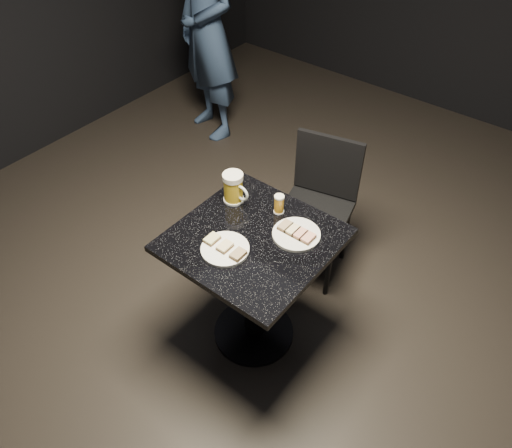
% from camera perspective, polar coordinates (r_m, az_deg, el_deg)
% --- Properties ---
extents(floor, '(6.00, 6.00, 0.00)m').
position_cam_1_polar(floor, '(2.86, -0.25, -12.30)').
color(floor, black).
rests_on(floor, ground).
extents(plate_large, '(0.22, 0.22, 0.01)m').
position_cam_1_polar(plate_large, '(2.23, -3.55, -2.87)').
color(plate_large, white).
rests_on(plate_large, table).
extents(plate_small, '(0.22, 0.22, 0.01)m').
position_cam_1_polar(plate_small, '(2.30, 4.63, -1.18)').
color(plate_small, silver).
rests_on(plate_small, table).
extents(patron, '(0.72, 0.58, 1.72)m').
position_cam_1_polar(patron, '(4.04, -5.55, 21.24)').
color(patron, navy).
rests_on(patron, floor).
extents(table, '(0.70, 0.70, 0.75)m').
position_cam_1_polar(table, '(2.46, -0.29, -5.57)').
color(table, black).
rests_on(table, floor).
extents(beer_mug, '(0.15, 0.10, 0.16)m').
position_cam_1_polar(beer_mug, '(2.43, -2.57, 4.18)').
color(beer_mug, silver).
rests_on(beer_mug, table).
extents(beer_tumbler, '(0.05, 0.05, 0.10)m').
position_cam_1_polar(beer_tumbler, '(2.38, 2.65, 2.29)').
color(beer_tumbler, silver).
rests_on(beer_tumbler, table).
extents(chair, '(0.46, 0.46, 0.86)m').
position_cam_1_polar(chair, '(2.89, 7.21, 2.72)').
color(chair, black).
rests_on(chair, floor).
extents(canapes_on_plate_large, '(0.20, 0.07, 0.02)m').
position_cam_1_polar(canapes_on_plate_large, '(2.21, -3.57, -2.58)').
color(canapes_on_plate_large, '#4C3521').
rests_on(canapes_on_plate_large, plate_large).
extents(canapes_on_plate_small, '(0.17, 0.07, 0.02)m').
position_cam_1_polar(canapes_on_plate_small, '(2.28, 4.65, -0.89)').
color(canapes_on_plate_small, '#4C3521').
rests_on(canapes_on_plate_small, plate_small).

